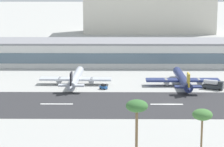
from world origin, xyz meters
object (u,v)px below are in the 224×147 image
at_px(palm_tree_0, 137,108).
at_px(palm_tree_2, 202,115).
at_px(service_fuel_truck_1, 213,85).
at_px(distant_hotel_block, 149,8).
at_px(airliner_black_tail_gate_1, 75,79).
at_px(service_baggage_tug_0, 104,87).
at_px(airliner_gold_tail_gate_2, 183,80).
at_px(terminal_building, 127,52).

distance_m(palm_tree_0, palm_tree_2, 18.12).
bearing_deg(service_fuel_truck_1, palm_tree_2, -77.34).
bearing_deg(distant_hotel_block, palm_tree_2, -90.84).
height_order(airliner_black_tail_gate_1, service_baggage_tug_0, airliner_black_tail_gate_1).
bearing_deg(airliner_gold_tail_gate_2, terminal_building, 23.20).
height_order(distant_hotel_block, service_baggage_tug_0, distant_hotel_block).
bearing_deg(service_baggage_tug_0, palm_tree_2, 149.26).
xyz_separation_m(distant_hotel_block, airliner_gold_tail_gate_2, (1.74, -197.78, -17.16)).
height_order(airliner_gold_tail_gate_2, palm_tree_0, palm_tree_0).
xyz_separation_m(airliner_black_tail_gate_1, palm_tree_0, (22.91, -86.76, 11.06)).
height_order(airliner_black_tail_gate_1, service_fuel_truck_1, airliner_black_tail_gate_1).
height_order(service_fuel_truck_1, palm_tree_0, palm_tree_0).
bearing_deg(service_fuel_truck_1, terminal_building, 146.62).
distance_m(service_baggage_tug_0, service_fuel_truck_1, 45.67).
distance_m(terminal_building, service_fuel_truck_1, 68.38).
height_order(terminal_building, airliner_gold_tail_gate_2, terminal_building).
distance_m(service_baggage_tug_0, palm_tree_2, 80.29).
bearing_deg(terminal_building, airliner_black_tail_gate_1, -114.71).
bearing_deg(service_fuel_truck_1, airliner_gold_tail_gate_2, 179.34).
xyz_separation_m(terminal_building, service_baggage_tug_0, (-10.90, -58.75, -5.30)).
distance_m(terminal_building, airliner_gold_tail_gate_2, 57.61).
distance_m(airliner_gold_tail_gate_2, service_baggage_tug_0, 34.34).
distance_m(airliner_black_tail_gate_1, palm_tree_2, 92.44).
bearing_deg(airliner_gold_tail_gate_2, palm_tree_2, 175.62).
bearing_deg(terminal_building, palm_tree_0, -90.15).
xyz_separation_m(terminal_building, airliner_gold_tail_gate_2, (22.87, -52.76, -3.57)).
relative_size(service_baggage_tug_0, palm_tree_2, 0.28).
bearing_deg(service_baggage_tug_0, distant_hotel_block, -60.19).
bearing_deg(service_baggage_tug_0, service_fuel_truck_1, -141.24).
bearing_deg(service_fuel_truck_1, airliner_black_tail_gate_1, -161.97).
bearing_deg(palm_tree_2, airliner_black_tail_gate_1, 115.96).
xyz_separation_m(airliner_gold_tail_gate_2, service_baggage_tug_0, (-33.77, -5.99, -1.74)).
relative_size(service_fuel_truck_1, palm_tree_2, 0.71).
height_order(palm_tree_0, palm_tree_2, palm_tree_0).
bearing_deg(terminal_building, service_baggage_tug_0, -100.51).
xyz_separation_m(terminal_building, service_fuel_truck_1, (34.76, -58.73, -4.32)).
xyz_separation_m(service_fuel_truck_1, palm_tree_2, (-17.72, -74.68, 8.59)).
bearing_deg(service_baggage_tug_0, palm_tree_0, 136.38).
bearing_deg(airliner_gold_tail_gate_2, airliner_black_tail_gate_1, 87.08).
height_order(airliner_gold_tail_gate_2, service_fuel_truck_1, airliner_gold_tail_gate_2).
distance_m(service_fuel_truck_1, palm_tree_2, 77.23).
xyz_separation_m(airliner_black_tail_gate_1, palm_tree_2, (40.32, -82.81, 7.93)).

